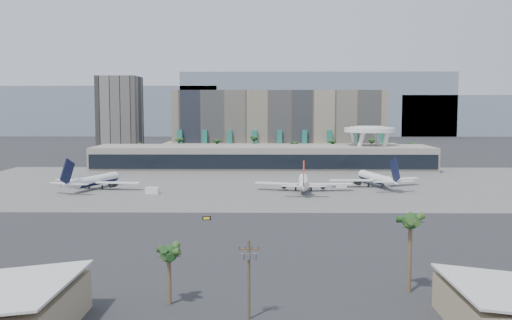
{
  "coord_description": "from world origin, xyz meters",
  "views": [
    {
      "loc": [
        0.08,
        -178.49,
        31.47
      ],
      "look_at": [
        -2.61,
        40.0,
        11.33
      ],
      "focal_mm": 40.0,
      "sensor_mm": 36.0,
      "label": 1
    }
  ],
  "objects_px": {
    "utility_pole": "(249,272)",
    "airliner_left": "(94,180)",
    "airliner_right": "(376,178)",
    "taxiway_sign": "(207,218)",
    "airliner_centre": "(303,182)",
    "service_vehicle_a": "(153,191)",
    "service_vehicle_b": "(341,185)"
  },
  "relations": [
    {
      "from": "utility_pole",
      "to": "service_vehicle_a",
      "type": "bearing_deg",
      "value": 107.22
    },
    {
      "from": "airliner_left",
      "to": "airliner_right",
      "type": "relative_size",
      "value": 0.97
    },
    {
      "from": "airliner_centre",
      "to": "service_vehicle_a",
      "type": "bearing_deg",
      "value": -168.52
    },
    {
      "from": "utility_pole",
      "to": "airliner_left",
      "type": "height_order",
      "value": "airliner_left"
    },
    {
      "from": "utility_pole",
      "to": "airliner_right",
      "type": "bearing_deg",
      "value": 71.71
    },
    {
      "from": "airliner_left",
      "to": "airliner_right",
      "type": "bearing_deg",
      "value": 22.0
    },
    {
      "from": "airliner_left",
      "to": "service_vehicle_a",
      "type": "distance_m",
      "value": 27.81
    },
    {
      "from": "service_vehicle_b",
      "to": "taxiway_sign",
      "type": "relative_size",
      "value": 1.62
    },
    {
      "from": "utility_pole",
      "to": "airliner_left",
      "type": "distance_m",
      "value": 149.64
    },
    {
      "from": "airliner_right",
      "to": "service_vehicle_b",
      "type": "relative_size",
      "value": 10.11
    },
    {
      "from": "utility_pole",
      "to": "taxiway_sign",
      "type": "xyz_separation_m",
      "value": [
        -13.73,
        75.11,
        -6.61
      ]
    },
    {
      "from": "airliner_right",
      "to": "service_vehicle_b",
      "type": "distance_m",
      "value": 14.66
    },
    {
      "from": "airliner_right",
      "to": "service_vehicle_b",
      "type": "height_order",
      "value": "airliner_right"
    },
    {
      "from": "utility_pole",
      "to": "service_vehicle_b",
      "type": "height_order",
      "value": "utility_pole"
    },
    {
      "from": "utility_pole",
      "to": "taxiway_sign",
      "type": "distance_m",
      "value": 76.65
    },
    {
      "from": "airliner_centre",
      "to": "service_vehicle_a",
      "type": "xyz_separation_m",
      "value": [
        -55.66,
        -7.37,
        -2.11
      ]
    },
    {
      "from": "airliner_left",
      "to": "taxiway_sign",
      "type": "relative_size",
      "value": 15.89
    },
    {
      "from": "service_vehicle_a",
      "to": "utility_pole",
      "type": "bearing_deg",
      "value": -61.61
    },
    {
      "from": "airliner_left",
      "to": "taxiway_sign",
      "type": "height_order",
      "value": "airliner_left"
    },
    {
      "from": "service_vehicle_a",
      "to": "taxiway_sign",
      "type": "bearing_deg",
      "value": -51.92
    },
    {
      "from": "airliner_right",
      "to": "taxiway_sign",
      "type": "relative_size",
      "value": 16.34
    },
    {
      "from": "service_vehicle_a",
      "to": "airliner_left",
      "type": "bearing_deg",
      "value": 165.28
    },
    {
      "from": "utility_pole",
      "to": "airliner_left",
      "type": "relative_size",
      "value": 0.32
    },
    {
      "from": "airliner_centre",
      "to": "airliner_right",
      "type": "height_order",
      "value": "airliner_right"
    },
    {
      "from": "taxiway_sign",
      "to": "airliner_left",
      "type": "bearing_deg",
      "value": 114.89
    },
    {
      "from": "service_vehicle_a",
      "to": "taxiway_sign",
      "type": "height_order",
      "value": "service_vehicle_a"
    },
    {
      "from": "airliner_right",
      "to": "service_vehicle_b",
      "type": "xyz_separation_m",
      "value": [
        -14.27,
        -2.34,
        -2.42
      ]
    },
    {
      "from": "airliner_right",
      "to": "airliner_left",
      "type": "bearing_deg",
      "value": 171.21
    },
    {
      "from": "airliner_left",
      "to": "airliner_centre",
      "type": "height_order",
      "value": "airliner_left"
    },
    {
      "from": "taxiway_sign",
      "to": "airliner_right",
      "type": "bearing_deg",
      "value": 33.62
    },
    {
      "from": "airliner_left",
      "to": "airliner_right",
      "type": "height_order",
      "value": "airliner_right"
    },
    {
      "from": "airliner_left",
      "to": "airliner_right",
      "type": "distance_m",
      "value": 110.67
    }
  ]
}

